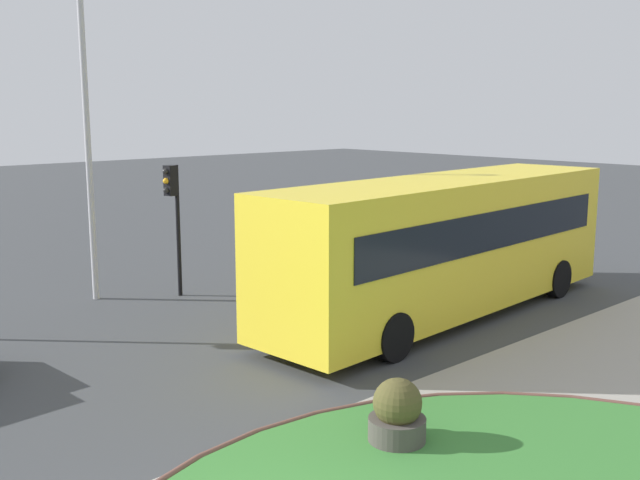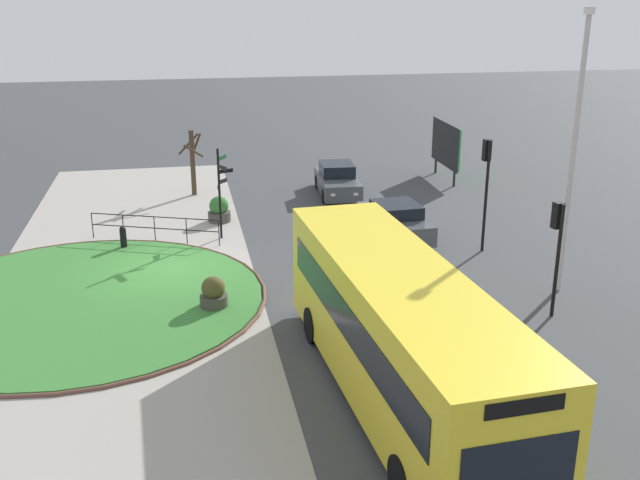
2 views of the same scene
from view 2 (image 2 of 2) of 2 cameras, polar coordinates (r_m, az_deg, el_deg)
name	(u,v)px [view 2 (image 2 of 2)]	position (r m, az deg, el deg)	size (l,w,h in m)	color
ground	(174,270)	(26.02, -11.29, -2.29)	(120.00, 120.00, 0.00)	#3D3F42
sidewalk_paving	(126,273)	(26.10, -14.90, -2.48)	(32.00, 8.71, 0.02)	#9E998E
grass_island	(81,300)	(24.10, -18.14, -4.50)	(11.30, 11.30, 0.10)	#387A33
grass_kerb_ring	(81,300)	(24.10, -18.14, -4.49)	(11.61, 11.61, 0.11)	brown
signpost_directional	(221,187)	(28.44, -7.77, 4.12)	(1.17, 0.62, 3.60)	black
bollard_foreground	(123,237)	(28.36, -15.10, 0.19)	(0.25, 0.25, 0.91)	black
railing_grass_edge	(154,225)	(28.84, -12.80, 1.13)	(1.95, 4.86, 1.03)	black
bus_yellow	(399,333)	(17.00, 6.16, -7.22)	(11.06, 3.20, 3.31)	yellow
car_near_lane	(337,181)	(34.88, 1.36, 4.65)	(4.43, 2.02, 1.49)	#474C51
car_far_lane	(395,221)	(28.83, 5.85, 1.48)	(4.26, 2.12, 1.43)	#474C51
traffic_light_near	(557,233)	(22.26, 18.02, 0.49)	(0.49, 0.30, 3.48)	black
traffic_light_far	(486,171)	(27.30, 12.85, 5.30)	(0.49, 0.27, 4.18)	black
lamppost_tall	(574,148)	(23.74, 19.21, 6.82)	(0.32, 0.32, 8.80)	#B7B7BC
billboard_left	(446,145)	(38.07, 9.79, 7.34)	(3.96, 0.23, 2.95)	black
planter_near_signpost	(214,294)	(22.51, -8.30, -4.22)	(0.86, 0.86, 1.05)	#47423D
planter_kerbside	(219,210)	(31.00, -7.88, 2.30)	(0.95, 0.95, 1.10)	#47423D
street_tree_bare	(193,160)	(35.07, -9.91, 6.18)	(1.21, 1.18, 3.12)	#423323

